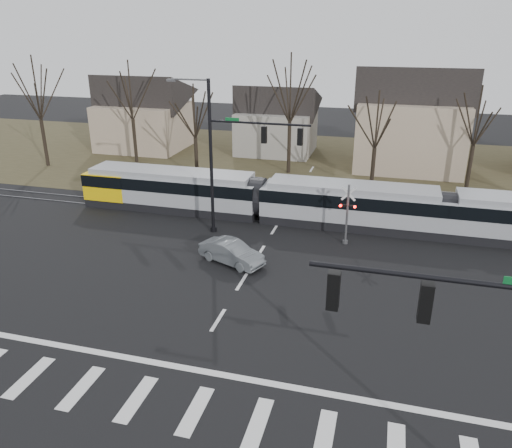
# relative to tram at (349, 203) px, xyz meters

# --- Properties ---
(ground) EXTENTS (140.00, 140.00, 0.00)m
(ground) POSITION_rel_tram_xyz_m (-4.82, -16.00, -1.66)
(ground) COLOR black
(grass_verge) EXTENTS (140.00, 28.00, 0.01)m
(grass_verge) POSITION_rel_tram_xyz_m (-4.82, 16.00, -1.66)
(grass_verge) COLOR #38331E
(grass_verge) RESTS_ON ground
(crosswalk) EXTENTS (27.00, 2.60, 0.01)m
(crosswalk) POSITION_rel_tram_xyz_m (-4.82, -20.00, -1.66)
(crosswalk) COLOR silver
(crosswalk) RESTS_ON ground
(stop_line) EXTENTS (28.00, 0.35, 0.01)m
(stop_line) POSITION_rel_tram_xyz_m (-4.82, -17.80, -1.66)
(stop_line) COLOR silver
(stop_line) RESTS_ON ground
(lane_dashes) EXTENTS (0.18, 30.00, 0.01)m
(lane_dashes) POSITION_rel_tram_xyz_m (-4.82, -0.00, -1.66)
(lane_dashes) COLOR silver
(lane_dashes) RESTS_ON ground
(rail_pair) EXTENTS (90.00, 1.52, 0.06)m
(rail_pair) POSITION_rel_tram_xyz_m (-4.82, -0.20, -1.63)
(rail_pair) COLOR #59595E
(rail_pair) RESTS_ON ground
(tram) EXTENTS (40.27, 2.99, 3.05)m
(tram) POSITION_rel_tram_xyz_m (0.00, 0.00, 0.00)
(tram) COLOR gray
(tram) RESTS_ON ground
(sedan) EXTENTS (4.31, 5.13, 1.36)m
(sedan) POSITION_rel_tram_xyz_m (-6.09, -7.87, -0.98)
(sedan) COLOR slate
(sedan) RESTS_ON ground
(signal_pole_near_right) EXTENTS (6.72, 0.44, 8.00)m
(signal_pole_near_right) POSITION_rel_tram_xyz_m (5.29, -22.00, 3.50)
(signal_pole_near_right) COLOR black
(signal_pole_near_right) RESTS_ON ground
(signal_pole_far) EXTENTS (9.28, 0.44, 10.20)m
(signal_pole_far) POSITION_rel_tram_xyz_m (-7.23, -3.50, 4.04)
(signal_pole_far) COLOR black
(signal_pole_far) RESTS_ON ground
(rail_crossing_signal) EXTENTS (1.08, 0.36, 4.00)m
(rail_crossing_signal) POSITION_rel_tram_xyz_m (0.18, -3.21, 0.22)
(rail_crossing_signal) COLOR #59595B
(rail_crossing_signal) RESTS_ON ground
(tree_row) EXTENTS (59.20, 7.20, 10.00)m
(tree_row) POSITION_rel_tram_xyz_m (-2.82, 10.00, 3.34)
(tree_row) COLOR black
(tree_row) RESTS_ON ground
(house_a) EXTENTS (9.72, 8.64, 8.60)m
(house_a) POSITION_rel_tram_xyz_m (-24.82, 18.00, 2.80)
(house_a) COLOR tan
(house_a) RESTS_ON ground
(house_b) EXTENTS (8.64, 7.56, 7.65)m
(house_b) POSITION_rel_tram_xyz_m (-9.82, 20.00, 2.31)
(house_b) COLOR gray
(house_b) RESTS_ON ground
(house_c) EXTENTS (10.80, 8.64, 10.10)m
(house_c) POSITION_rel_tram_xyz_m (4.18, 17.00, 3.57)
(house_c) COLOR tan
(house_c) RESTS_ON ground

